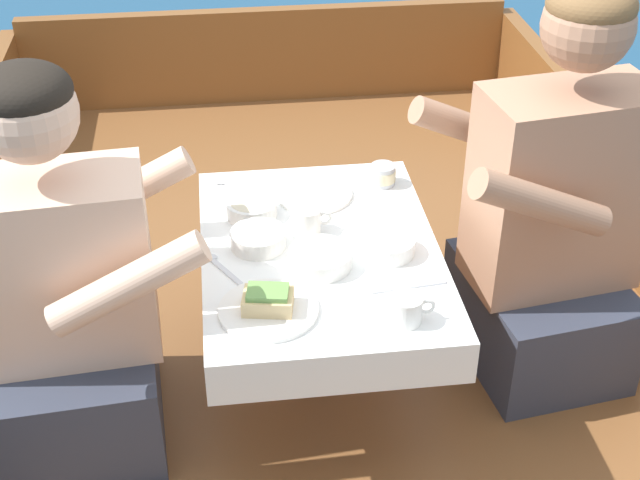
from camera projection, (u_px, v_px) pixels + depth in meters
name	position (u px, v px, depth m)	size (l,w,h in m)	color
ground_plane	(317.00, 430.00, 2.50)	(60.00, 60.00, 0.00)	navy
boat_deck	(317.00, 398.00, 2.43)	(2.08, 3.45, 0.24)	brown
bow_coaming	(266.00, 55.00, 3.66)	(1.96, 0.06, 0.39)	brown
cockpit_table	(320.00, 265.00, 2.10)	(0.55, 0.77, 0.42)	#B2B2B7
person_port	(67.00, 303.00, 1.97)	(0.55, 0.47, 0.94)	#333847
person_starboard	(552.00, 225.00, 2.17)	(0.56, 0.50, 1.02)	#333847
plate_sandwich	(268.00, 310.00, 1.87)	(0.21, 0.21, 0.01)	white
plate_bread	(314.00, 194.00, 2.26)	(0.19, 0.19, 0.01)	white
sandwich	(268.00, 300.00, 1.85)	(0.12, 0.09, 0.05)	#E0BC7F
bowl_port_near	(389.00, 245.00, 2.04)	(0.12, 0.12, 0.04)	white
bowl_starboard_near	(258.00, 238.00, 2.06)	(0.13, 0.13, 0.04)	white
bowl_center_far	(320.00, 258.00, 2.00)	(0.14, 0.14, 0.04)	white
bowl_port_far	(251.00, 208.00, 2.17)	(0.13, 0.13, 0.04)	white
coffee_cup_port	(406.00, 309.00, 1.83)	(0.10, 0.07, 0.06)	white
coffee_cup_starboard	(309.00, 220.00, 2.11)	(0.09, 0.06, 0.06)	white
tin_can	(383.00, 175.00, 2.30)	(0.07, 0.07, 0.05)	silver
utensil_spoon_center	(236.00, 185.00, 2.30)	(0.16, 0.09, 0.01)	silver
utensil_knife_starboard	(409.00, 287.00, 1.94)	(0.17, 0.03, 0.00)	silver
utensil_spoon_port	(219.00, 266.00, 2.00)	(0.10, 0.15, 0.01)	silver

